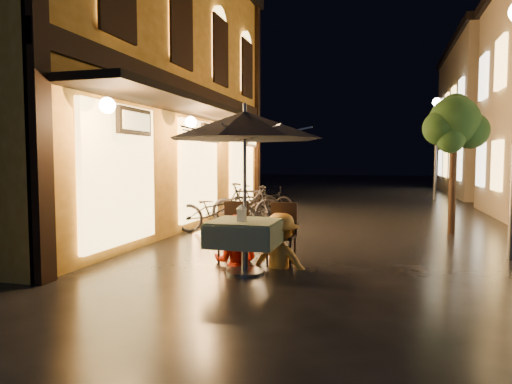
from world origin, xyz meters
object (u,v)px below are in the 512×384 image
(person_orange, at_px, (236,216))
(person_yellow, at_px, (281,214))
(cafe_table, at_px, (245,233))
(table_lantern, at_px, (242,212))
(bicycle_0, at_px, (216,211))
(patio_umbrella, at_px, (245,125))

(person_orange, xyz_separation_m, person_yellow, (0.74, -0.04, 0.05))
(person_yellow, bearing_deg, cafe_table, 62.81)
(table_lantern, relative_size, person_yellow, 0.15)
(person_orange, xyz_separation_m, bicycle_0, (-1.38, 2.75, -0.26))
(patio_umbrella, bearing_deg, cafe_table, -90.00)
(person_orange, height_order, person_yellow, person_yellow)
(person_yellow, bearing_deg, patio_umbrella, 62.81)
(person_orange, relative_size, person_yellow, 0.94)
(cafe_table, distance_m, table_lantern, 0.37)
(patio_umbrella, bearing_deg, table_lantern, -90.00)
(person_yellow, bearing_deg, table_lantern, 69.39)
(cafe_table, distance_m, patio_umbrella, 1.56)
(cafe_table, xyz_separation_m, person_orange, (-0.33, 0.59, 0.18))
(person_orange, bearing_deg, table_lantern, 105.42)
(person_orange, relative_size, bicycle_0, 0.79)
(bicycle_0, bearing_deg, person_orange, -160.25)
(patio_umbrella, xyz_separation_m, table_lantern, (0.00, -0.16, -1.23))
(person_yellow, bearing_deg, person_orange, 6.28)
(person_orange, bearing_deg, patio_umbrella, 110.72)
(cafe_table, xyz_separation_m, person_yellow, (0.41, 0.55, 0.23))
(patio_umbrella, xyz_separation_m, bicycle_0, (-1.70, 3.34, -1.64))
(patio_umbrella, bearing_deg, bicycle_0, 117.01)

